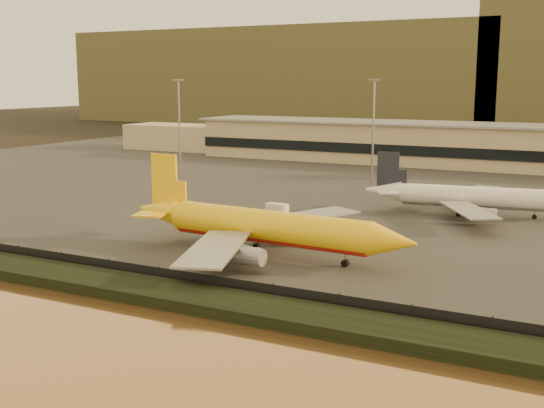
{
  "coord_description": "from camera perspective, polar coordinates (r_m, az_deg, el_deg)",
  "views": [
    {
      "loc": [
        43.62,
        -79.31,
        25.22
      ],
      "look_at": [
        -2.98,
        12.0,
        6.59
      ],
      "focal_mm": 45.0,
      "sensor_mm": 36.0,
      "label": 1
    }
  ],
  "objects": [
    {
      "name": "embankment",
      "position": [
        79.91,
        -7.64,
        -7.66
      ],
      "size": [
        320.0,
        7.0,
        1.4
      ],
      "primitive_type": "cube",
      "color": "black",
      "rests_on": "ground"
    },
    {
      "name": "ground",
      "position": [
        93.96,
        -1.72,
        -5.27
      ],
      "size": [
        900.0,
        900.0,
        0.0
      ],
      "primitive_type": "plane",
      "color": "black",
      "rests_on": "ground"
    },
    {
      "name": "white_narrowbody_jet",
      "position": [
        132.9,
        16.34,
        0.53
      ],
      "size": [
        39.92,
        38.57,
        11.48
      ],
      "rotation": [
        0.0,
        0.0,
        0.15
      ],
      "color": "white",
      "rests_on": "tarmac"
    },
    {
      "name": "gse_vehicle_yellow",
      "position": [
        113.59,
        7.6,
        -2.08
      ],
      "size": [
        3.87,
        1.99,
        1.68
      ],
      "primitive_type": "cube",
      "rotation": [
        0.0,
        0.0,
        0.08
      ],
      "color": "yellow",
      "rests_on": "tarmac"
    },
    {
      "name": "dhl_cargo_jet",
      "position": [
        98.63,
        -0.71,
        -1.94
      ],
      "size": [
        46.13,
        45.14,
        13.78
      ],
      "rotation": [
        0.0,
        0.0,
        -0.06
      ],
      "color": "yellow",
      "rests_on": "tarmac"
    },
    {
      "name": "apron_light_masts",
      "position": [
        157.23,
        16.6,
        6.4
      ],
      "size": [
        152.2,
        12.2,
        25.4
      ],
      "color": "slate",
      "rests_on": "tarmac"
    },
    {
      "name": "distant_hills",
      "position": [
        424.27,
        18.64,
        10.6
      ],
      "size": [
        470.0,
        160.0,
        70.0
      ],
      "color": "brown",
      "rests_on": "ground"
    },
    {
      "name": "tarmac",
      "position": [
        181.43,
        12.87,
        2.08
      ],
      "size": [
        320.0,
        220.0,
        0.2
      ],
      "primitive_type": "cube",
      "color": "#2D2D2D",
      "rests_on": "ground"
    },
    {
      "name": "terminal_building",
      "position": [
        213.79,
        11.19,
        5.01
      ],
      "size": [
        202.0,
        25.0,
        12.6
      ],
      "color": "tan",
      "rests_on": "tarmac"
    },
    {
      "name": "gse_vehicle_white",
      "position": [
        129.9,
        0.44,
        -0.38
      ],
      "size": [
        4.41,
        2.38,
        1.9
      ],
      "primitive_type": "cube",
      "rotation": [
        0.0,
        0.0,
        -0.12
      ],
      "color": "white",
      "rests_on": "tarmac"
    },
    {
      "name": "perimeter_fence",
      "position": [
        82.89,
        -6.07,
        -6.53
      ],
      "size": [
        300.0,
        0.05,
        2.2
      ],
      "primitive_type": "cube",
      "color": "black",
      "rests_on": "tarmac"
    }
  ]
}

